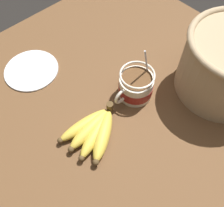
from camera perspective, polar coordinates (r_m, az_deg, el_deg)
name	(u,v)px	position (r cm, az deg, el deg)	size (l,w,h in cm)	color
table	(120,115)	(75.78, 1.81, -2.75)	(110.46, 110.46, 3.72)	brown
coffee_mug	(136,86)	(74.77, 5.41, 3.95)	(15.09, 10.40, 17.47)	beige
banana_bunch	(94,131)	(69.32, -4.24, -6.24)	(18.46, 14.61, 4.26)	#4C381E
small_plate	(32,70)	(87.40, -17.92, 7.29)	(17.71, 17.71, 0.60)	silver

